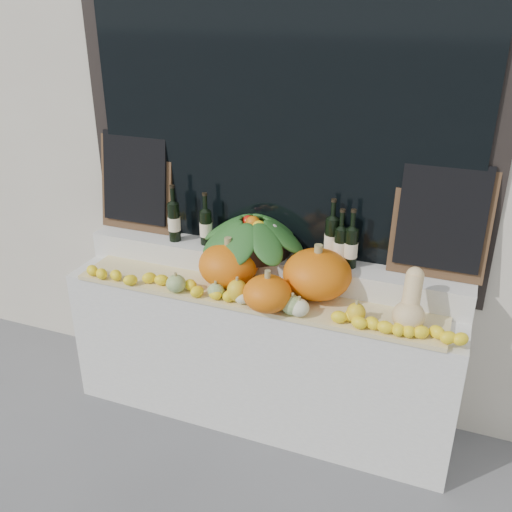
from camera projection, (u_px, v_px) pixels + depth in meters
storefront_facade at (306, 26)px, 3.30m from camera, size 7.00×0.94×4.50m
display_sill at (260, 352)px, 3.46m from camera, size 2.30×0.55×0.88m
rear_tier at (270, 265)px, 3.37m from camera, size 2.30×0.25×0.16m
straw_bedding at (253, 297)px, 3.16m from camera, size 2.10×0.32×0.02m
pumpkin_left at (228, 265)px, 3.22m from camera, size 0.42×0.42×0.25m
pumpkin_right at (317, 274)px, 3.09m from camera, size 0.49×0.49×0.27m
pumpkin_center at (267, 294)px, 2.97m from camera, size 0.33×0.33×0.19m
butternut_squash at (410, 305)px, 2.81m from camera, size 0.16×0.22×0.30m
decorative_gourds at (258, 297)px, 3.03m from camera, size 1.11×0.15×0.15m
lemon_heap at (245, 299)px, 3.05m from camera, size 2.20×0.16×0.06m
produce_bowl at (253, 235)px, 3.31m from camera, size 0.66×0.66×0.23m
wine_bottle_far_left at (174, 221)px, 3.45m from camera, size 0.08×0.08×0.35m
wine_bottle_near_left at (206, 227)px, 3.41m from camera, size 0.08×0.08×0.32m
wine_bottle_tall at (332, 239)px, 3.19m from camera, size 0.08×0.08×0.37m
wine_bottle_near_right at (340, 246)px, 3.15m from camera, size 0.08×0.08×0.33m
wine_bottle_far_right at (351, 247)px, 3.12m from camera, size 0.08×0.08×0.34m
chalkboard_left at (135, 180)px, 3.55m from camera, size 0.50×0.12×0.62m
chalkboard_right at (442, 219)px, 2.95m from camera, size 0.50×0.12×0.62m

